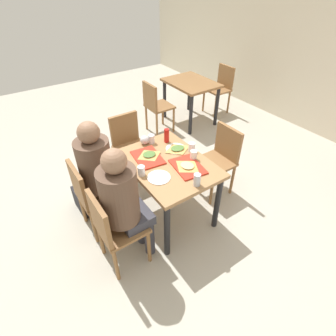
# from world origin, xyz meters

# --- Properties ---
(ground_plane) EXTENTS (10.00, 10.00, 0.02)m
(ground_plane) POSITION_xyz_m (0.00, 0.00, -0.01)
(ground_plane) COLOR #B2AD9E
(main_table) EXTENTS (1.02, 0.76, 0.74)m
(main_table) POSITION_xyz_m (0.00, 0.00, 0.63)
(main_table) COLOR #9E7247
(main_table) RESTS_ON ground_plane
(chair_near_left) EXTENTS (0.40, 0.40, 0.87)m
(chair_near_left) POSITION_xyz_m (-0.26, -0.76, 0.51)
(chair_near_left) COLOR olive
(chair_near_left) RESTS_ON ground_plane
(chair_near_right) EXTENTS (0.40, 0.40, 0.87)m
(chair_near_right) POSITION_xyz_m (0.26, -0.76, 0.51)
(chair_near_right) COLOR olive
(chair_near_right) RESTS_ON ground_plane
(chair_far_side) EXTENTS (0.40, 0.40, 0.87)m
(chair_far_side) POSITION_xyz_m (0.00, 0.76, 0.51)
(chair_far_side) COLOR olive
(chair_far_side) RESTS_ON ground_plane
(chair_left_end) EXTENTS (0.40, 0.40, 0.87)m
(chair_left_end) POSITION_xyz_m (-0.89, 0.00, 0.51)
(chair_left_end) COLOR olive
(chair_left_end) RESTS_ON ground_plane
(person_in_red) EXTENTS (0.32, 0.42, 1.28)m
(person_in_red) POSITION_xyz_m (-0.26, -0.62, 0.76)
(person_in_red) COLOR #383842
(person_in_red) RESTS_ON ground_plane
(person_in_brown_jacket) EXTENTS (0.32, 0.42, 1.28)m
(person_in_brown_jacket) POSITION_xyz_m (0.26, -0.62, 0.76)
(person_in_brown_jacket) COLOR #383842
(person_in_brown_jacket) RESTS_ON ground_plane
(tray_red_near) EXTENTS (0.39, 0.30, 0.02)m
(tray_red_near) POSITION_xyz_m (-0.18, -0.13, 0.75)
(tray_red_near) COLOR red
(tray_red_near) RESTS_ON main_table
(tray_red_far) EXTENTS (0.39, 0.31, 0.02)m
(tray_red_far) POSITION_xyz_m (0.18, 0.11, 0.75)
(tray_red_far) COLOR red
(tray_red_far) RESTS_ON main_table
(paper_plate_center) EXTENTS (0.22, 0.22, 0.01)m
(paper_plate_center) POSITION_xyz_m (-0.15, 0.21, 0.74)
(paper_plate_center) COLOR white
(paper_plate_center) RESTS_ON main_table
(paper_plate_near_edge) EXTENTS (0.22, 0.22, 0.01)m
(paper_plate_near_edge) POSITION_xyz_m (0.15, -0.21, 0.74)
(paper_plate_near_edge) COLOR white
(paper_plate_near_edge) RESTS_ON main_table
(pizza_slice_a) EXTENTS (0.18, 0.20, 0.02)m
(pizza_slice_a) POSITION_xyz_m (-0.19, -0.11, 0.76)
(pizza_slice_a) COLOR tan
(pizza_slice_a) RESTS_ON tray_red_near
(pizza_slice_b) EXTENTS (0.24, 0.22, 0.02)m
(pizza_slice_b) POSITION_xyz_m (0.18, 0.10, 0.76)
(pizza_slice_b) COLOR tan
(pizza_slice_b) RESTS_ON tray_red_far
(pizza_slice_c) EXTENTS (0.20, 0.24, 0.02)m
(pizza_slice_c) POSITION_xyz_m (-0.13, 0.21, 0.76)
(pizza_slice_c) COLOR tan
(pizza_slice_c) RESTS_ON paper_plate_center
(plastic_cup_a) EXTENTS (0.07, 0.07, 0.10)m
(plastic_cup_a) POSITION_xyz_m (-0.03, 0.32, 0.79)
(plastic_cup_a) COLOR white
(plastic_cup_a) RESTS_ON main_table
(plastic_cup_b) EXTENTS (0.07, 0.07, 0.10)m
(plastic_cup_b) POSITION_xyz_m (0.03, -0.32, 0.79)
(plastic_cup_b) COLOR white
(plastic_cup_b) RESTS_ON main_table
(plastic_cup_c) EXTENTS (0.07, 0.07, 0.10)m
(plastic_cup_c) POSITION_xyz_m (-0.41, 0.06, 0.79)
(plastic_cup_c) COLOR white
(plastic_cup_c) RESTS_ON main_table
(plastic_cup_d) EXTENTS (0.07, 0.07, 0.10)m
(plastic_cup_d) POSITION_xyz_m (0.10, 0.25, 0.79)
(plastic_cup_d) COLOR white
(plastic_cup_d) RESTS_ON main_table
(soda_can) EXTENTS (0.07, 0.07, 0.12)m
(soda_can) POSITION_xyz_m (0.43, 0.02, 0.80)
(soda_can) COLOR #B7BCC6
(soda_can) RESTS_ON main_table
(condiment_bottle) EXTENTS (0.06, 0.06, 0.16)m
(condiment_bottle) POSITION_xyz_m (-0.33, 0.21, 0.82)
(condiment_bottle) COLOR red
(condiment_bottle) RESTS_ON main_table
(foil_bundle) EXTENTS (0.10, 0.10, 0.10)m
(foil_bundle) POSITION_xyz_m (-0.43, -0.02, 0.79)
(foil_bundle) COLOR silver
(foil_bundle) RESTS_ON main_table
(handbag) EXTENTS (0.32, 0.17, 0.28)m
(handbag) POSITION_xyz_m (-0.61, -0.78, 0.14)
(handbag) COLOR black
(handbag) RESTS_ON ground_plane
(background_table) EXTENTS (0.90, 0.70, 0.74)m
(background_table) POSITION_xyz_m (-1.69, 1.64, 0.61)
(background_table) COLOR olive
(background_table) RESTS_ON ground_plane
(background_chair_near) EXTENTS (0.40, 0.40, 0.87)m
(background_chair_near) POSITION_xyz_m (-1.69, 0.91, 0.51)
(background_chair_near) COLOR olive
(background_chair_near) RESTS_ON ground_plane
(background_chair_far) EXTENTS (0.40, 0.40, 0.87)m
(background_chair_far) POSITION_xyz_m (-1.69, 2.37, 0.51)
(background_chair_far) COLOR olive
(background_chair_far) RESTS_ON ground_plane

